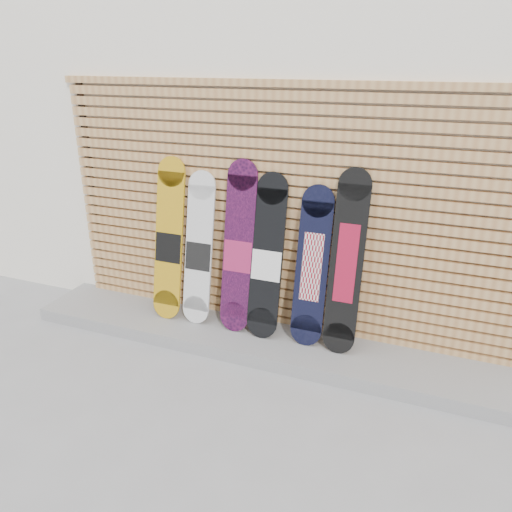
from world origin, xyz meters
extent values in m
plane|color=gray|center=(0.00, 0.00, 0.00)|extent=(80.00, 80.00, 0.00)
cube|color=white|center=(0.50, 3.50, 1.80)|extent=(12.00, 5.00, 3.60)
cube|color=gray|center=(-0.15, 0.68, 0.06)|extent=(4.60, 0.70, 0.12)
cube|color=#B07D49|center=(-0.15, 0.97, 0.14)|extent=(4.20, 0.05, 0.08)
cube|color=#B07D49|center=(-0.15, 0.97, 0.23)|extent=(4.20, 0.05, 0.08)
cube|color=#B07D49|center=(-0.15, 0.97, 0.33)|extent=(4.20, 0.05, 0.07)
cube|color=#B07D49|center=(-0.15, 0.97, 0.43)|extent=(4.20, 0.05, 0.07)
cube|color=#B07D49|center=(-0.15, 0.97, 0.53)|extent=(4.20, 0.05, 0.07)
cube|color=#B07D49|center=(-0.15, 0.97, 0.62)|extent=(4.20, 0.05, 0.07)
cube|color=#B07D49|center=(-0.15, 0.97, 0.72)|extent=(4.20, 0.05, 0.07)
cube|color=#B07D49|center=(-0.15, 0.97, 0.82)|extent=(4.20, 0.05, 0.07)
cube|color=#B07D49|center=(-0.15, 0.97, 0.91)|extent=(4.20, 0.05, 0.07)
cube|color=#B07D49|center=(-0.15, 0.97, 1.01)|extent=(4.20, 0.05, 0.08)
cube|color=#B07D49|center=(-0.15, 0.97, 1.11)|extent=(4.20, 0.05, 0.08)
cube|color=#B07D49|center=(-0.15, 0.97, 1.20)|extent=(4.20, 0.05, 0.08)
cube|color=#B07D49|center=(-0.15, 0.97, 1.30)|extent=(4.20, 0.05, 0.08)
cube|color=#B07D49|center=(-0.15, 0.97, 1.40)|extent=(4.20, 0.05, 0.08)
cube|color=#B07D49|center=(-0.15, 0.97, 1.50)|extent=(4.20, 0.05, 0.08)
cube|color=#B07D49|center=(-0.15, 0.97, 1.59)|extent=(4.20, 0.05, 0.08)
cube|color=#B07D49|center=(-0.15, 0.97, 1.69)|extent=(4.20, 0.05, 0.08)
cube|color=#B07D49|center=(-0.15, 0.97, 1.79)|extent=(4.20, 0.05, 0.08)
cube|color=#B07D49|center=(-0.15, 0.97, 1.88)|extent=(4.20, 0.05, 0.08)
cube|color=#B07D49|center=(-0.15, 0.97, 1.98)|extent=(4.20, 0.05, 0.08)
cube|color=#B07D49|center=(-0.15, 0.97, 2.08)|extent=(4.20, 0.05, 0.08)
cube|color=#B07D49|center=(-0.15, 0.97, 2.17)|extent=(4.20, 0.05, 0.08)
cube|color=black|center=(-2.17, 0.99, 1.12)|extent=(0.06, 0.04, 2.23)
cube|color=#B07D49|center=(-0.15, 0.97, 2.26)|extent=(4.26, 0.07, 0.06)
cube|color=#BA8913|center=(-1.18, 0.78, 0.87)|extent=(0.28, 0.27, 1.24)
cylinder|color=#BA8913|center=(-1.18, 0.66, 0.26)|extent=(0.28, 0.08, 0.28)
cylinder|color=#BA8913|center=(-1.18, 0.91, 1.49)|extent=(0.28, 0.08, 0.28)
cube|color=black|center=(-1.18, 0.77, 0.80)|extent=(0.27, 0.08, 0.28)
cube|color=silver|center=(-0.88, 0.79, 0.82)|extent=(0.27, 0.25, 1.15)
cylinder|color=silver|center=(-0.88, 0.68, 0.25)|extent=(0.27, 0.07, 0.26)
cylinder|color=silver|center=(-0.88, 0.91, 1.39)|extent=(0.27, 0.07, 0.26)
cube|color=black|center=(-0.88, 0.78, 0.75)|extent=(0.25, 0.08, 0.26)
cube|color=black|center=(-0.48, 0.79, 0.89)|extent=(0.28, 0.26, 1.26)
cylinder|color=black|center=(-0.48, 0.67, 0.26)|extent=(0.28, 0.07, 0.28)
cylinder|color=black|center=(-0.48, 0.91, 1.52)|extent=(0.28, 0.07, 0.28)
cube|color=#991E4F|center=(-0.48, 0.78, 0.81)|extent=(0.26, 0.08, 0.28)
cube|color=black|center=(-0.20, 0.78, 0.84)|extent=(0.28, 0.27, 1.17)
cylinder|color=black|center=(-0.20, 0.66, 0.26)|extent=(0.28, 0.08, 0.28)
cylinder|color=black|center=(-0.20, 0.91, 1.42)|extent=(0.28, 0.08, 0.28)
cube|color=silver|center=(-0.20, 0.77, 0.77)|extent=(0.27, 0.08, 0.26)
cube|color=black|center=(0.19, 0.79, 0.80)|extent=(0.28, 0.25, 1.10)
cylinder|color=black|center=(0.19, 0.68, 0.26)|extent=(0.28, 0.08, 0.28)
cylinder|color=black|center=(0.19, 0.91, 1.35)|extent=(0.28, 0.08, 0.28)
cube|color=silver|center=(0.19, 0.79, 0.80)|extent=(0.17, 0.14, 0.58)
cube|color=black|center=(0.49, 0.78, 0.89)|extent=(0.27, 0.27, 1.27)
cylinder|color=black|center=(0.49, 0.66, 0.25)|extent=(0.27, 0.07, 0.27)
cylinder|color=black|center=(0.49, 0.91, 1.52)|extent=(0.27, 0.07, 0.27)
cube|color=maroon|center=(0.49, 0.78, 0.89)|extent=(0.17, 0.15, 0.65)
camera|label=1|loc=(1.17, -2.99, 2.46)|focal=35.00mm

